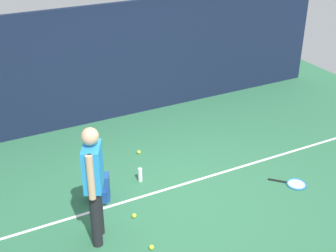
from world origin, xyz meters
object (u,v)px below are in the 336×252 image
Objects in this scene: backpack at (100,189)px; water_bottle at (140,175)px; tennis_racket at (295,184)px; tennis_ball_mid_court at (134,216)px; tennis_ball_by_fence at (139,152)px; tennis_ball_near_player at (152,247)px; tennis_player at (94,179)px.

backpack reaches higher than water_bottle.
tennis_ball_mid_court is (-2.64, 0.42, 0.02)m from tennis_racket.
tennis_racket is 2.74m from tennis_ball_by_fence.
tennis_racket is 8.55× the size of tennis_ball_by_fence.
backpack is 6.67× the size of tennis_ball_by_fence.
tennis_racket is 2.67m from tennis_ball_mid_court.
tennis_ball_by_fence is 1.81m from tennis_ball_mid_court.
tennis_ball_near_player is 1.00× the size of tennis_ball_by_fence.
tennis_player reaches higher than water_bottle.
tennis_ball_by_fence reaches higher than tennis_racket.
tennis_ball_by_fence is (0.86, 2.33, 0.00)m from tennis_ball_near_player.
tennis_racket is 8.55× the size of tennis_ball_mid_court.
backpack is at bearing 99.67° from tennis_ball_near_player.
tennis_ball_near_player is at bearing -57.51° from backpack.
tennis_player is 1.20m from tennis_ball_near_player.
backpack reaches higher than tennis_racket.
tennis_ball_mid_court is at bearing -42.38° from backpack.
backpack is 6.67× the size of tennis_ball_near_player.
tennis_ball_near_player is (0.23, -1.34, -0.18)m from backpack.
tennis_player is 3.01× the size of tennis_racket.
tennis_player is 7.17× the size of water_bottle.
tennis_player is 1.13m from tennis_ball_mid_court.
tennis_player is 3.86× the size of backpack.
tennis_ball_near_player is at bearing -127.72° from tennis_racket.
water_bottle reaches higher than tennis_racket.
tennis_player reaches higher than tennis_ball_mid_court.
tennis_ball_near_player and tennis_ball_by_fence have the same top height.
tennis_player is at bearing -138.04° from tennis_racket.
tennis_player is at bearing -88.48° from backpack.
tennis_player is at bearing -137.02° from water_bottle.
tennis_ball_near_player is at bearing -110.32° from tennis_ball_by_fence.
tennis_ball_by_fence is at bearing 63.65° from tennis_ball_mid_court.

